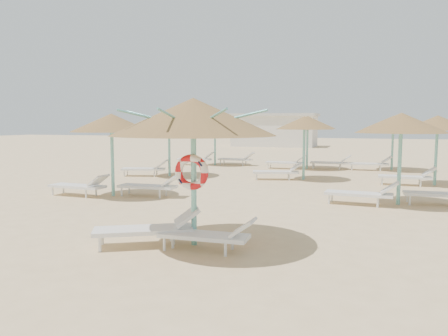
% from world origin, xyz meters
% --- Properties ---
extents(ground, '(120.00, 120.00, 0.00)m').
position_xyz_m(ground, '(0.00, 0.00, 0.00)').
color(ground, '#DFBC88').
rests_on(ground, ground).
extents(main_palapa, '(3.20, 3.20, 2.87)m').
position_xyz_m(main_palapa, '(0.19, -0.22, 2.49)').
color(main_palapa, '#6EBFB5').
rests_on(main_palapa, ground).
extents(lounger_main_a, '(2.08, 1.53, 0.74)m').
position_xyz_m(lounger_main_a, '(-0.58, -0.57, 0.35)').
color(lounger_main_a, white).
rests_on(lounger_main_a, ground).
extents(lounger_main_b, '(1.84, 0.61, 0.66)m').
position_xyz_m(lounger_main_b, '(0.65, -0.53, 0.32)').
color(lounger_main_b, white).
rests_on(lounger_main_b, ground).
extents(palapa_field, '(14.22, 13.93, 2.73)m').
position_xyz_m(palapa_field, '(-0.02, 10.93, 2.30)').
color(palapa_field, '#6EBFB5').
rests_on(palapa_field, ground).
extents(service_hut, '(8.40, 4.40, 3.25)m').
position_xyz_m(service_hut, '(-6.00, 35.00, 1.64)').
color(service_hut, silver).
rests_on(service_hut, ground).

